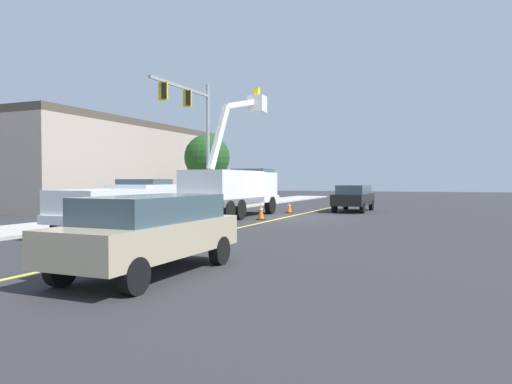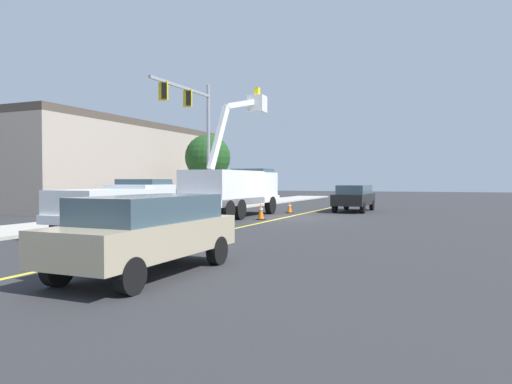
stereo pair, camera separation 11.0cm
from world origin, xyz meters
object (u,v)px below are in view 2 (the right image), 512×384
Objects in this scene: traffic_cone_mid_front at (208,221)px; traffic_cone_mid_rear at (261,211)px; trailing_sedan at (148,229)px; utility_bucket_truck at (234,187)px; traffic_cone_leading at (118,232)px; passing_minivan at (354,196)px; traffic_signal_mast at (194,121)px; service_pickup_truck at (119,205)px; traffic_cone_trailing at (290,207)px.

traffic_cone_mid_rear is (5.50, -0.36, 0.07)m from traffic_cone_mid_front.
trailing_sedan reaches higher than traffic_cone_mid_rear.
utility_bucket_truck reaches higher than traffic_cone_mid_rear.
traffic_cone_leading is at bearing 174.42° from traffic_cone_mid_rear.
passing_minivan is at bearing -14.14° from traffic_cone_leading.
trailing_sedan is at bearing -164.42° from utility_bucket_truck.
traffic_signal_mast reaches higher than traffic_cone_mid_front.
passing_minivan and trailing_sedan have the same top height.
traffic_cone_leading is 5.05m from traffic_cone_mid_front.
utility_bucket_truck reaches higher than traffic_cone_leading.
traffic_cone_mid_front is at bearing 17.07° from trailing_sedan.
traffic_cone_mid_rear is at bearing 155.47° from passing_minivan.
utility_bucket_truck is 11.97m from traffic_cone_leading.
trailing_sedan is at bearing -162.93° from traffic_cone_mid_front.
traffic_cone_leading is 0.11× the size of traffic_signal_mast.
passing_minivan is at bearing -21.32° from service_pickup_truck.
traffic_cone_leading is 1.19× the size of traffic_cone_mid_front.
trailing_sedan is at bearing -136.55° from traffic_cone_leading.
traffic_cone_leading is (-18.42, 4.64, -0.54)m from passing_minivan.
traffic_cone_mid_rear is 1.20× the size of traffic_cone_trailing.
traffic_cone_leading reaches higher than traffic_cone_trailing.
traffic_signal_mast is at bearing 110.47° from traffic_cone_trailing.
service_pickup_truck is at bearing 161.94° from traffic_cone_mid_rear.
traffic_signal_mast is (13.60, 4.33, 5.15)m from traffic_cone_leading.
traffic_signal_mast is at bearing 30.13° from traffic_cone_mid_front.
traffic_cone_leading is at bearing -145.06° from service_pickup_truck.
traffic_cone_mid_front is (5.00, -0.67, -0.07)m from traffic_cone_leading.
utility_bucket_truck is 7.18m from traffic_cone_mid_front.
trailing_sedan is 8.85m from traffic_cone_mid_front.
traffic_cone_leading is at bearing 172.43° from traffic_cone_mid_front.
trailing_sedan is (-21.86, 1.38, 0.00)m from passing_minivan.
traffic_cone_mid_rear is at bearing -5.58° from traffic_cone_leading.
traffic_cone_mid_rear is (13.94, 2.23, -0.55)m from trailing_sedan.
traffic_cone_leading is at bearing 175.93° from traffic_cone_trailing.
utility_bucket_truck is 8.68m from passing_minivan.
utility_bucket_truck reaches higher than passing_minivan.
passing_minivan is (6.55, -5.65, -0.64)m from utility_bucket_truck.
traffic_cone_mid_front is 11.23m from traffic_signal_mast.
traffic_cone_mid_front is (8.44, 2.59, -0.61)m from trailing_sedan.
traffic_cone_mid_rear is (-7.92, 3.61, -0.55)m from passing_minivan.
service_pickup_truck reaches higher than traffic_cone_trailing.
utility_bucket_truck reaches higher than traffic_cone_trailing.
traffic_cone_leading is 10.55m from traffic_cone_mid_rear.
traffic_signal_mast is at bearing 17.64° from traffic_cone_leading.
utility_bucket_truck is 1.46× the size of service_pickup_truck.
trailing_sedan is (-15.31, -4.27, -0.64)m from utility_bucket_truck.
traffic_signal_mast reaches higher than traffic_cone_trailing.
utility_bucket_truck is at bearing 150.54° from traffic_cone_trailing.
trailing_sedan is at bearing -173.58° from traffic_cone_trailing.
traffic_signal_mast is at bearing 59.93° from traffic_cone_mid_rear.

